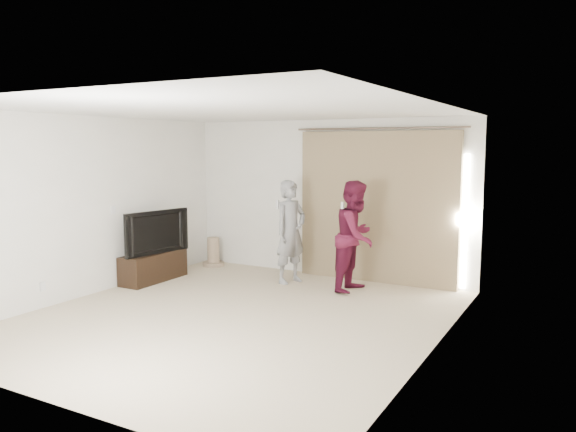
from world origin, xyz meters
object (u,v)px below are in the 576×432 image
object	(u,v)px
tv	(153,231)
person_man	(291,232)
person_woman	(356,236)
tv_console	(154,267)

from	to	relation	value
tv	person_man	bearing A→B (deg)	-53.54
person_man	person_woman	bearing A→B (deg)	1.06
tv	person_woman	xyz separation A→B (m)	(3.09, 0.99, 0.03)
person_woman	tv	bearing A→B (deg)	-162.19
tv_console	person_man	size ratio (longest dim) A/B	0.73
person_man	person_woman	xyz separation A→B (m)	(1.10, 0.02, 0.01)
person_man	person_woman	size ratio (longest dim) A/B	0.98
person_man	person_woman	distance (m)	1.10
tv_console	person_woman	world-z (taller)	person_woman
tv_console	person_woman	distance (m)	3.31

